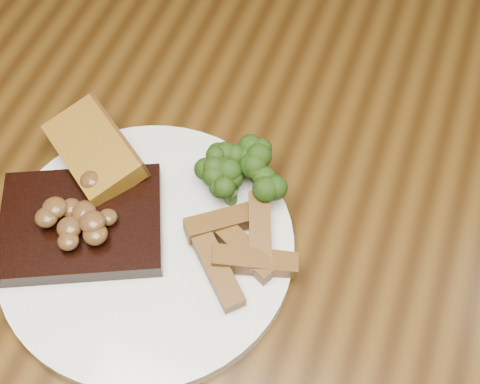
# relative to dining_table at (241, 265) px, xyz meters

# --- Properties ---
(dining_table) EXTENTS (1.60, 0.90, 0.75)m
(dining_table) POSITION_rel_dining_table_xyz_m (0.00, 0.00, 0.00)
(dining_table) COLOR #432B0D
(dining_table) RESTS_ON ground
(plate) EXTENTS (0.34, 0.34, 0.01)m
(plate) POSITION_rel_dining_table_xyz_m (-0.08, -0.06, 0.10)
(plate) COLOR white
(plate) RESTS_ON dining_table
(steak) EXTENTS (0.19, 0.17, 0.02)m
(steak) POSITION_rel_dining_table_xyz_m (-0.14, -0.07, 0.12)
(steak) COLOR black
(steak) RESTS_ON plate
(steak_bone) EXTENTS (0.14, 0.07, 0.02)m
(steak_bone) POSITION_rel_dining_table_xyz_m (-0.14, -0.12, 0.11)
(steak_bone) COLOR beige
(steak_bone) RESTS_ON plate
(mushroom_pile) EXTENTS (0.07, 0.07, 0.03)m
(mushroom_pile) POSITION_rel_dining_table_xyz_m (-0.14, -0.06, 0.14)
(mushroom_pile) COLOR #503819
(mushroom_pile) RESTS_ON steak
(garlic_bread) EXTENTS (0.12, 0.11, 0.02)m
(garlic_bread) POSITION_rel_dining_table_xyz_m (-0.16, 0.01, 0.12)
(garlic_bread) COLOR #8D6319
(garlic_bread) RESTS_ON plate
(potato_wedges) EXTENTS (0.10, 0.10, 0.02)m
(potato_wedges) POSITION_rel_dining_table_xyz_m (-0.01, -0.05, 0.12)
(potato_wedges) COLOR brown
(potato_wedges) RESTS_ON plate
(broccoli_cluster) EXTENTS (0.07, 0.07, 0.04)m
(broccoli_cluster) POSITION_rel_dining_table_xyz_m (-0.02, 0.03, 0.12)
(broccoli_cluster) COLOR #203B0D
(broccoli_cluster) RESTS_ON plate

